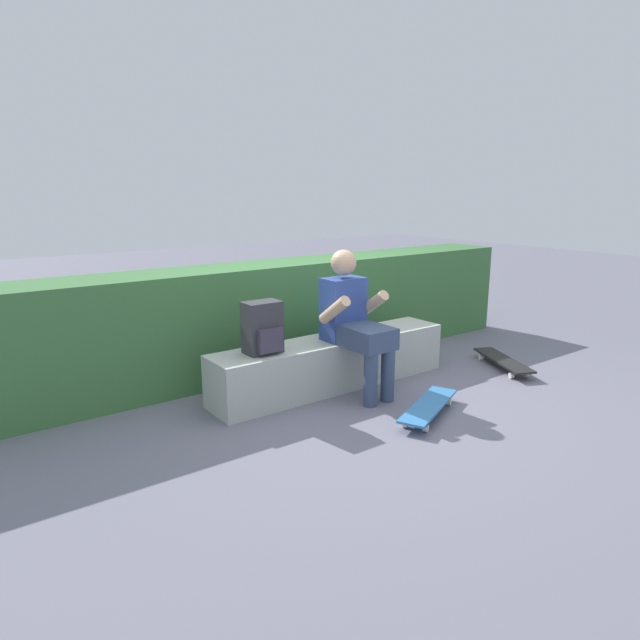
{
  "coord_description": "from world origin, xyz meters",
  "views": [
    {
      "loc": [
        -2.74,
        -3.17,
        1.65
      ],
      "look_at": [
        -0.09,
        0.43,
        0.58
      ],
      "focal_mm": 30.88,
      "sensor_mm": 36.0,
      "label": 1
    }
  ],
  "objects": [
    {
      "name": "ground_plane",
      "position": [
        0.0,
        0.0,
        0.0
      ],
      "size": [
        24.0,
        24.0,
        0.0
      ],
      "primitive_type": "plane",
      "color": "slate"
    },
    {
      "name": "bench_main",
      "position": [
        0.0,
        0.36,
        0.21
      ],
      "size": [
        2.21,
        0.42,
        0.42
      ],
      "color": "#ADB5AA",
      "rests_on": "ground"
    },
    {
      "name": "person_skater",
      "position": [
        0.05,
        0.16,
        0.63
      ],
      "size": [
        0.49,
        0.62,
        1.17
      ],
      "color": "#2D4793",
      "rests_on": "ground"
    },
    {
      "name": "skateboard_near_person",
      "position": [
        0.18,
        -0.56,
        0.07
      ],
      "size": [
        0.81,
        0.51,
        0.09
      ],
      "color": "teal",
      "rests_on": "ground"
    },
    {
      "name": "skateboard_beside_bench",
      "position": [
        1.59,
        -0.21,
        0.07
      ],
      "size": [
        0.52,
        0.81,
        0.09
      ],
      "color": "black",
      "rests_on": "ground"
    },
    {
      "name": "backpack_on_bench",
      "position": [
        -0.68,
        0.35,
        0.62
      ],
      "size": [
        0.28,
        0.23,
        0.4
      ],
      "color": "#333338",
      "rests_on": "bench_main"
    },
    {
      "name": "hedge_row",
      "position": [
        -0.04,
        1.16,
        0.49
      ],
      "size": [
        5.56,
        0.59,
        0.99
      ],
      "color": "#3A6E3A",
      "rests_on": "ground"
    }
  ]
}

